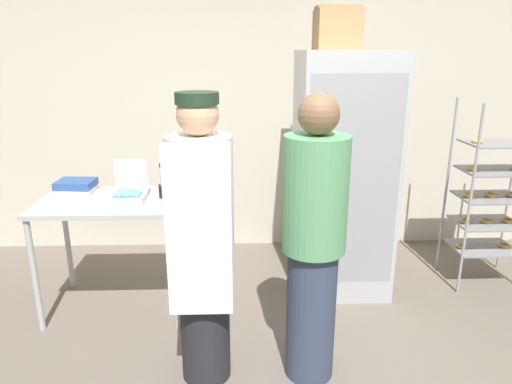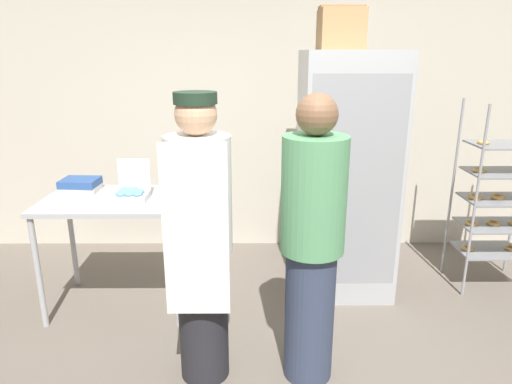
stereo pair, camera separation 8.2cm
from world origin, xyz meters
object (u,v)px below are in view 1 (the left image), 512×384
refrigerator (342,175)px  blender_pitcher (167,182)px  donut_box (129,194)px  binder_stack (76,186)px  cardboard_storage_box (337,29)px  person_customer (313,242)px  baking_rack (491,197)px  person_baker (202,241)px

refrigerator → blender_pitcher: (-1.41, -0.27, 0.03)m
blender_pitcher → refrigerator: bearing=10.7°
donut_box → binder_stack: (-0.46, 0.21, 0.00)m
cardboard_storage_box → person_customer: (-0.32, -1.21, -1.25)m
baking_rack → blender_pitcher: (-2.72, -0.28, 0.24)m
baking_rack → person_customer: bearing=-145.3°
baking_rack → person_baker: size_ratio=0.91×
binder_stack → cardboard_storage_box: bearing=4.6°
cardboard_storage_box → refrigerator: bearing=-16.5°
blender_pitcher → binder_stack: bearing=170.0°
person_customer → refrigerator: bearing=70.3°
donut_box → cardboard_storage_box: bearing=13.3°
donut_box → person_baker: bearing=-53.6°
refrigerator → baking_rack: 1.32m
refrigerator → person_baker: size_ratio=1.12×
refrigerator → baking_rack: size_ratio=1.24×
binder_stack → baking_rack: bearing=2.4°
baking_rack → blender_pitcher: baking_rack is taller
binder_stack → cardboard_storage_box: size_ratio=0.84×
refrigerator → baking_rack: refrigerator is taller
donut_box → cardboard_storage_box: cardboard_storage_box is taller
donut_box → cardboard_storage_box: 2.03m
person_baker → person_customer: bearing=0.0°
blender_pitcher → person_baker: 0.98m
baking_rack → person_customer: size_ratio=0.91×
person_customer → donut_box: bearing=146.7°
refrigerator → blender_pitcher: refrigerator is taller
binder_stack → cardboard_storage_box: (2.06, 0.17, 1.19)m
blender_pitcher → baking_rack: bearing=5.8°
baking_rack → binder_stack: 3.47m
binder_stack → cardboard_storage_box: cardboard_storage_box is taller
binder_stack → person_baker: person_baker is taller
refrigerator → binder_stack: refrigerator is taller
baking_rack → cardboard_storage_box: 1.96m
binder_stack → person_customer: bearing=-31.1°
blender_pitcher → binder_stack: size_ratio=0.90×
person_baker → refrigerator: bearing=47.6°
baking_rack → person_baker: person_baker is taller
cardboard_storage_box → person_baker: 1.98m
cardboard_storage_box → donut_box: bearing=-166.7°
binder_stack → person_customer: person_customer is taller
refrigerator → donut_box: 1.73m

